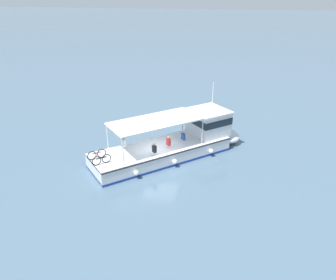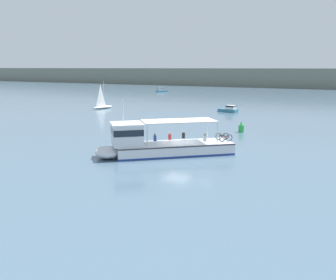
% 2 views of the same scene
% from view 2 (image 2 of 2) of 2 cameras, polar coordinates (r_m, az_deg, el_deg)
% --- Properties ---
extents(ground_plane, '(400.00, 400.00, 0.00)m').
position_cam_2_polar(ground_plane, '(36.28, 1.40, -1.93)').
color(ground_plane, slate).
extents(ferry_main, '(11.37, 10.96, 5.32)m').
position_cam_2_polar(ferry_main, '(35.03, -1.62, -0.69)').
color(ferry_main, silver).
rests_on(ferry_main, ground).
extents(motorboat_off_stern, '(3.77, 1.92, 1.26)m').
position_cam_2_polar(motorboat_off_stern, '(70.18, 9.11, 4.58)').
color(motorboat_off_stern, teal).
rests_on(motorboat_off_stern, ground).
extents(motorboat_horizon_west, '(2.95, 3.76, 1.26)m').
position_cam_2_polar(motorboat_horizon_west, '(126.32, -1.05, 7.43)').
color(motorboat_horizon_west, teal).
rests_on(motorboat_horizon_west, ground).
extents(sailboat_near_starboard, '(2.09, 4.95, 5.40)m').
position_cam_2_polar(sailboat_near_starboard, '(76.63, -9.72, 5.07)').
color(sailboat_near_starboard, white).
rests_on(sailboat_near_starboard, ground).
extents(channel_buoy, '(0.70, 0.70, 1.40)m').
position_cam_2_polar(channel_buoy, '(48.58, 10.91, 1.82)').
color(channel_buoy, green).
rests_on(channel_buoy, ground).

